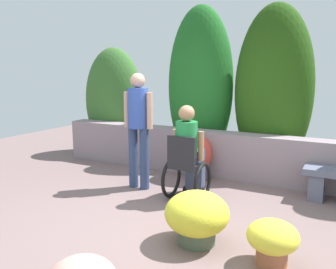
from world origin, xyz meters
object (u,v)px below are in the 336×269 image
(flower_pot_terracotta_by_wall, at_px, (197,216))
(flower_pot_small_foreground, at_px, (198,157))
(person_standing_companion, at_px, (138,123))
(person_in_wheelchair, at_px, (188,156))
(flower_pot_purple_near, at_px, (272,240))

(flower_pot_terracotta_by_wall, xyz_separation_m, flower_pot_small_foreground, (-0.87, 2.06, 0.07))
(person_standing_companion, bearing_deg, flower_pot_small_foreground, 57.28)
(flower_pot_small_foreground, bearing_deg, person_standing_companion, -126.22)
(person_in_wheelchair, relative_size, flower_pot_purple_near, 2.78)
(flower_pot_small_foreground, bearing_deg, person_in_wheelchair, -75.20)
(person_in_wheelchair, relative_size, person_standing_companion, 0.76)
(person_standing_companion, distance_m, flower_pot_small_foreground, 1.23)
(flower_pot_purple_near, bearing_deg, flower_pot_terracotta_by_wall, 174.56)
(person_standing_companion, xyz_separation_m, flower_pot_small_foreground, (0.62, 0.84, -0.65))
(flower_pot_purple_near, relative_size, flower_pot_small_foreground, 0.65)
(flower_pot_purple_near, bearing_deg, person_in_wheelchair, 139.48)
(person_standing_companion, relative_size, flower_pot_small_foreground, 2.37)
(flower_pot_purple_near, distance_m, flower_pot_terracotta_by_wall, 0.79)
(person_standing_companion, height_order, flower_pot_terracotta_by_wall, person_standing_companion)
(person_standing_companion, bearing_deg, flower_pot_terracotta_by_wall, -35.84)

